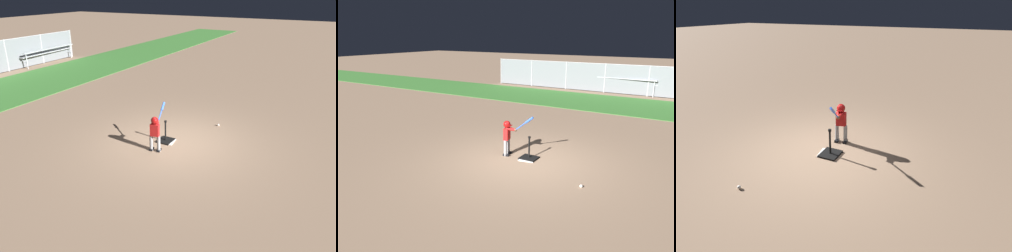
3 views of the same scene
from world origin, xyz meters
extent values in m
plane|color=#93755B|center=(0.00, 0.00, 0.00)|extent=(90.00, 90.00, 0.00)
cube|color=white|center=(-0.03, 0.22, 0.01)|extent=(0.50, 0.50, 0.02)
cube|color=black|center=(-0.03, 0.27, 0.02)|extent=(0.49, 0.44, 0.04)
cylinder|color=black|center=(-0.03, 0.27, 0.33)|extent=(0.05, 0.05, 0.58)
cylinder|color=black|center=(-0.03, 0.27, 0.64)|extent=(0.08, 0.08, 0.05)
cylinder|color=gray|center=(-0.75, 0.33, 0.24)|extent=(0.11, 0.11, 0.47)
cube|color=black|center=(-0.74, 0.34, 0.03)|extent=(0.19, 0.12, 0.06)
cylinder|color=gray|center=(-0.72, 0.11, 0.24)|extent=(0.11, 0.11, 0.47)
cube|color=black|center=(-0.70, 0.11, 0.03)|extent=(0.19, 0.12, 0.06)
cube|color=red|center=(-0.74, 0.22, 0.65)|extent=(0.17, 0.26, 0.35)
sphere|color=brown|center=(-0.74, 0.22, 0.92)|extent=(0.18, 0.18, 0.18)
sphere|color=maroon|center=(-0.74, 0.22, 0.94)|extent=(0.21, 0.21, 0.21)
cube|color=maroon|center=(-0.65, 0.24, 0.91)|extent=(0.13, 0.17, 0.01)
cylinder|color=red|center=(-0.61, 0.28, 0.81)|extent=(0.29, 0.11, 0.10)
cylinder|color=red|center=(-0.60, 0.20, 0.81)|extent=(0.28, 0.19, 0.10)
sphere|color=brown|center=(-0.48, 0.26, 0.79)|extent=(0.09, 0.09, 0.09)
cylinder|color=blue|center=(-0.23, 0.31, 1.00)|extent=(0.53, 0.12, 0.43)
cylinder|color=blue|center=(-0.07, 0.33, 1.13)|extent=(0.26, 0.10, 0.22)
cylinder|color=black|center=(-0.49, 0.26, 0.78)|extent=(0.05, 0.05, 0.05)
sphere|color=white|center=(1.87, -0.72, 0.04)|extent=(0.07, 0.07, 0.07)
camera|label=1|loc=(-7.90, -4.11, 4.29)|focal=35.00mm
camera|label=2|loc=(4.01, -7.56, 3.47)|focal=35.00mm
camera|label=3|loc=(4.74, 2.87, 3.20)|focal=28.00mm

